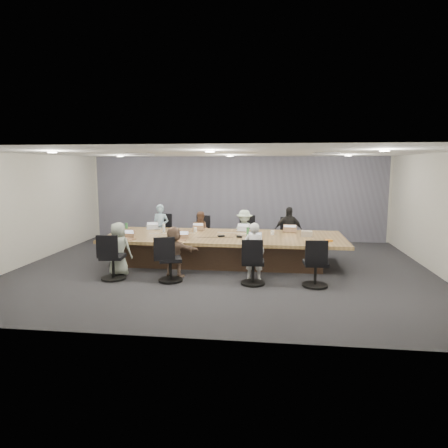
# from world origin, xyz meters

# --- Properties ---
(floor) EXTENTS (10.00, 8.00, 0.00)m
(floor) POSITION_xyz_m (0.00, 0.00, 0.00)
(floor) COLOR #29292D
(floor) RESTS_ON ground
(ceiling) EXTENTS (10.00, 8.00, 0.00)m
(ceiling) POSITION_xyz_m (0.00, 0.00, 2.80)
(ceiling) COLOR white
(ceiling) RESTS_ON wall_back
(wall_back) EXTENTS (10.00, 0.00, 2.80)m
(wall_back) POSITION_xyz_m (0.00, 4.00, 1.40)
(wall_back) COLOR beige
(wall_back) RESTS_ON ground
(wall_front) EXTENTS (10.00, 0.00, 2.80)m
(wall_front) POSITION_xyz_m (0.00, -4.00, 1.40)
(wall_front) COLOR beige
(wall_front) RESTS_ON ground
(wall_left) EXTENTS (0.00, 8.00, 2.80)m
(wall_left) POSITION_xyz_m (-5.00, 0.00, 1.40)
(wall_left) COLOR beige
(wall_left) RESTS_ON ground
(wall_right) EXTENTS (0.00, 8.00, 2.80)m
(wall_right) POSITION_xyz_m (5.00, 0.00, 1.40)
(wall_right) COLOR beige
(wall_right) RESTS_ON ground
(curtain) EXTENTS (9.80, 0.04, 2.80)m
(curtain) POSITION_xyz_m (0.00, 3.92, 1.40)
(curtain) COLOR gray
(curtain) RESTS_ON ground
(conference_table) EXTENTS (6.00, 2.20, 0.74)m
(conference_table) POSITION_xyz_m (0.00, 0.50, 0.40)
(conference_table) COLOR #462F21
(conference_table) RESTS_ON ground
(chair_0) EXTENTS (0.67, 0.67, 0.87)m
(chair_0) POSITION_xyz_m (-2.06, 2.20, 0.44)
(chair_0) COLOR black
(chair_0) RESTS_ON ground
(chair_1) EXTENTS (0.66, 0.66, 0.81)m
(chair_1) POSITION_xyz_m (-0.83, 2.20, 0.41)
(chair_1) COLOR black
(chair_1) RESTS_ON ground
(chair_2) EXTENTS (0.69, 0.69, 0.85)m
(chair_2) POSITION_xyz_m (0.41, 2.20, 0.42)
(chair_2) COLOR black
(chair_2) RESTS_ON ground
(chair_3) EXTENTS (0.54, 0.54, 0.79)m
(chair_3) POSITION_xyz_m (1.66, 2.20, 0.39)
(chair_3) COLOR black
(chair_3) RESTS_ON ground
(chair_4) EXTENTS (0.64, 0.64, 0.85)m
(chair_4) POSITION_xyz_m (-2.28, -1.20, 0.43)
(chair_4) COLOR black
(chair_4) RESTS_ON ground
(chair_5) EXTENTS (0.70, 0.70, 0.83)m
(chair_5) POSITION_xyz_m (-0.98, -1.20, 0.41)
(chair_5) COLOR black
(chair_5) RESTS_ON ground
(chair_6) EXTENTS (0.56, 0.56, 0.81)m
(chair_6) POSITION_xyz_m (0.82, -1.20, 0.40)
(chair_6) COLOR black
(chair_6) RESTS_ON ground
(chair_7) EXTENTS (0.60, 0.60, 0.84)m
(chair_7) POSITION_xyz_m (2.11, -1.20, 0.42)
(chair_7) COLOR black
(chair_7) RESTS_ON ground
(person_0) EXTENTS (0.53, 0.38, 1.38)m
(person_0) POSITION_xyz_m (-2.06, 1.85, 0.69)
(person_0) COLOR #8BACBF
(person_0) RESTS_ON ground
(laptop_0) EXTENTS (0.35, 0.26, 0.02)m
(laptop_0) POSITION_xyz_m (-2.06, 1.30, 0.75)
(laptop_0) COLOR #B2B2B7
(laptop_0) RESTS_ON conference_table
(person_1) EXTENTS (0.67, 0.57, 1.19)m
(person_1) POSITION_xyz_m (-0.83, 1.85, 0.59)
(person_1) COLOR brown
(person_1) RESTS_ON ground
(laptop_1) EXTENTS (0.35, 0.28, 0.02)m
(laptop_1) POSITION_xyz_m (-0.83, 1.30, 0.75)
(laptop_1) COLOR #8C6647
(laptop_1) RESTS_ON conference_table
(person_2) EXTENTS (0.86, 0.56, 1.25)m
(person_2) POSITION_xyz_m (0.41, 1.85, 0.62)
(person_2) COLOR #ACC6B1
(person_2) RESTS_ON ground
(laptop_2) EXTENTS (0.34, 0.26, 0.02)m
(laptop_2) POSITION_xyz_m (0.41, 1.30, 0.75)
(laptop_2) COLOR #B2B2B7
(laptop_2) RESTS_ON conference_table
(person_3) EXTENTS (0.81, 0.38, 1.36)m
(person_3) POSITION_xyz_m (1.66, 1.85, 0.68)
(person_3) COLOR black
(person_3) RESTS_ON ground
(laptop_3) EXTENTS (0.37, 0.27, 0.02)m
(laptop_3) POSITION_xyz_m (1.66, 1.30, 0.75)
(laptop_3) COLOR #8C6647
(laptop_3) RESTS_ON conference_table
(person_4) EXTENTS (0.63, 0.44, 1.23)m
(person_4) POSITION_xyz_m (-2.28, -0.85, 0.62)
(person_4) COLOR #98A596
(person_4) RESTS_ON ground
(laptop_4) EXTENTS (0.39, 0.30, 0.02)m
(laptop_4) POSITION_xyz_m (-2.28, -0.30, 0.75)
(laptop_4) COLOR #8C6647
(laptop_4) RESTS_ON conference_table
(person_5) EXTENTS (1.09, 0.39, 1.17)m
(person_5) POSITION_xyz_m (-0.98, -0.85, 0.58)
(person_5) COLOR brown
(person_5) RESTS_ON ground
(laptop_5) EXTENTS (0.36, 0.29, 0.02)m
(laptop_5) POSITION_xyz_m (-0.98, -0.30, 0.75)
(laptop_5) COLOR #8C6647
(laptop_5) RESTS_ON conference_table
(person_6) EXTENTS (0.49, 0.34, 1.28)m
(person_6) POSITION_xyz_m (0.82, -0.85, 0.64)
(person_6) COLOR silver
(person_6) RESTS_ON ground
(laptop_6) EXTENTS (0.33, 0.23, 0.02)m
(laptop_6) POSITION_xyz_m (0.82, -0.30, 0.75)
(laptop_6) COLOR #B2B2B7
(laptop_6) RESTS_ON conference_table
(bottle_green_left) EXTENTS (0.09, 0.09, 0.25)m
(bottle_green_left) POSITION_xyz_m (-2.65, 0.66, 0.86)
(bottle_green_left) COLOR #307639
(bottle_green_left) RESTS_ON conference_table
(bottle_green_right) EXTENTS (0.09, 0.09, 0.25)m
(bottle_green_right) POSITION_xyz_m (0.61, 0.32, 0.86)
(bottle_green_right) COLOR #307639
(bottle_green_right) RESTS_ON conference_table
(bottle_clear) EXTENTS (0.08, 0.08, 0.23)m
(bottle_clear) POSITION_xyz_m (-1.68, 0.84, 0.86)
(bottle_clear) COLOR silver
(bottle_clear) RESTS_ON conference_table
(cup_white_far) EXTENTS (0.11, 0.11, 0.11)m
(cup_white_far) POSITION_xyz_m (-0.85, 0.98, 0.80)
(cup_white_far) COLOR white
(cup_white_far) RESTS_ON conference_table
(cup_white_near) EXTENTS (0.10, 0.10, 0.11)m
(cup_white_near) POSITION_xyz_m (1.21, 0.75, 0.79)
(cup_white_near) COLOR white
(cup_white_near) RESTS_ON conference_table
(mug_brown) EXTENTS (0.11, 0.11, 0.11)m
(mug_brown) POSITION_xyz_m (-2.65, 0.43, 0.79)
(mug_brown) COLOR brown
(mug_brown) RESTS_ON conference_table
(mic_left) EXTENTS (0.18, 0.14, 0.03)m
(mic_left) POSITION_xyz_m (-1.04, 0.34, 0.76)
(mic_left) COLOR black
(mic_left) RESTS_ON conference_table
(mic_right) EXTENTS (0.20, 0.17, 0.03)m
(mic_right) POSITION_xyz_m (-0.06, 0.34, 0.76)
(mic_right) COLOR black
(mic_right) RESTS_ON conference_table
(stapler) EXTENTS (0.15, 0.08, 0.06)m
(stapler) POSITION_xyz_m (0.41, 0.21, 0.77)
(stapler) COLOR black
(stapler) RESTS_ON conference_table
(canvas_bag) EXTENTS (0.28, 0.18, 0.14)m
(canvas_bag) POSITION_xyz_m (2.07, 0.59, 0.81)
(canvas_bag) COLOR #AA9C8A
(canvas_bag) RESTS_ON conference_table
(snack_packet) EXTENTS (0.16, 0.11, 0.04)m
(snack_packet) POSITION_xyz_m (2.54, 0.03, 0.76)
(snack_packet) COLOR orange
(snack_packet) RESTS_ON conference_table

